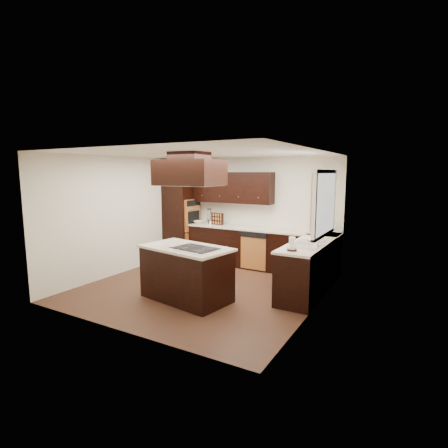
{
  "coord_description": "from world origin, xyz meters",
  "views": [
    {
      "loc": [
        3.5,
        -5.34,
        2.17
      ],
      "look_at": [
        0.1,
        0.6,
        1.15
      ],
      "focal_mm": 28.0,
      "sensor_mm": 36.0,
      "label": 1
    }
  ],
  "objects_px": {
    "spice_rack": "(217,219)",
    "island": "(186,274)",
    "range_hood": "(190,173)",
    "oven_column": "(181,217)"
  },
  "relations": [
    {
      "from": "spice_rack",
      "to": "island",
      "type": "bearing_deg",
      "value": -61.75
    },
    {
      "from": "range_hood",
      "to": "island",
      "type": "bearing_deg",
      "value": -105.45
    },
    {
      "from": "oven_column",
      "to": "island",
      "type": "distance_m",
      "value": 3.06
    },
    {
      "from": "island",
      "to": "range_hood",
      "type": "relative_size",
      "value": 1.42
    },
    {
      "from": "island",
      "to": "spice_rack",
      "type": "height_order",
      "value": "spice_rack"
    },
    {
      "from": "oven_column",
      "to": "spice_rack",
      "type": "relative_size",
      "value": 6.29
    },
    {
      "from": "spice_rack",
      "to": "range_hood",
      "type": "bearing_deg",
      "value": -60.43
    },
    {
      "from": "oven_column",
      "to": "range_hood",
      "type": "xyz_separation_m",
      "value": [
        1.88,
        -2.25,
        1.1
      ]
    },
    {
      "from": "island",
      "to": "range_hood",
      "type": "height_order",
      "value": "range_hood"
    },
    {
      "from": "island",
      "to": "spice_rack",
      "type": "distance_m",
      "value": 2.66
    }
  ]
}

